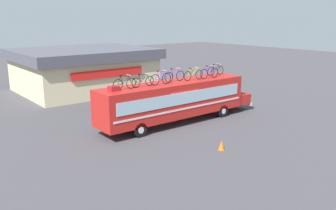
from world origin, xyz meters
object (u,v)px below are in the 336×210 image
bus (176,99)px  rooftop_bicycle_5 (193,75)px  rooftop_bicycle_4 (175,76)px  luggage_bag_1 (114,88)px  rooftop_bicycle_1 (124,83)px  rooftop_bicycle_2 (143,81)px  rooftop_bicycle_3 (161,79)px  traffic_cone (221,145)px  rooftop_bicycle_6 (209,73)px  rooftop_bicycle_7 (216,70)px

bus → rooftop_bicycle_5: 2.12m
rooftop_bicycle_4 → rooftop_bicycle_5: bearing=-14.7°
luggage_bag_1 → bus: bearing=-0.0°
rooftop_bicycle_1 → rooftop_bicycle_4: rooftop_bicycle_4 is taller
rooftop_bicycle_4 → rooftop_bicycle_5: 1.46m
rooftop_bicycle_2 → luggage_bag_1: bearing=179.0°
rooftop_bicycle_2 → rooftop_bicycle_1: bearing=-177.4°
rooftop_bicycle_3 → rooftop_bicycle_5: 2.87m
bus → traffic_cone: (-1.43, -5.70, -1.43)m
rooftop_bicycle_1 → rooftop_bicycle_2: (1.40, 0.06, -0.02)m
rooftop_bicycle_4 → traffic_cone: size_ratio=3.30×
rooftop_bicycle_6 → traffic_cone: rooftop_bicycle_6 is taller
bus → luggage_bag_1: 5.08m
rooftop_bicycle_1 → rooftop_bicycle_7: 8.38m
rooftop_bicycle_3 → bus: bearing=7.4°
rooftop_bicycle_3 → traffic_cone: 6.29m
rooftop_bicycle_3 → rooftop_bicycle_5: size_ratio=0.95×
rooftop_bicycle_6 → rooftop_bicycle_7: 1.56m
rooftop_bicycle_1 → traffic_cone: size_ratio=3.16×
rooftop_bicycle_2 → rooftop_bicycle_5: (4.19, -0.17, 0.01)m
bus → rooftop_bicycle_1: size_ratio=7.79×
rooftop_bicycle_7 → rooftop_bicycle_5: bearing=-169.0°
rooftop_bicycle_3 → rooftop_bicycle_7: 5.68m
rooftop_bicycle_6 → rooftop_bicycle_7: bearing=27.2°
rooftop_bicycle_4 → rooftop_bicycle_7: (4.19, 0.17, -0.02)m
bus → rooftop_bicycle_4: rooftop_bicycle_4 is taller
luggage_bag_1 → rooftop_bicycle_3: (3.42, -0.19, 0.26)m
bus → rooftop_bicycle_7: size_ratio=7.56×
rooftop_bicycle_1 → rooftop_bicycle_3: size_ratio=0.98×
rooftop_bicycle_4 → rooftop_bicycle_7: 4.20m
rooftop_bicycle_6 → luggage_bag_1: bearing=177.2°
rooftop_bicycle_5 → rooftop_bicycle_6: 1.40m
rooftop_bicycle_3 → traffic_cone: rooftop_bicycle_3 is taller
rooftop_bicycle_2 → traffic_cone: (1.36, -5.66, -3.01)m
bus → rooftop_bicycle_4: (-0.02, 0.16, 1.61)m
rooftop_bicycle_1 → rooftop_bicycle_6: bearing=-2.3°
rooftop_bicycle_4 → bus: bearing=-84.0°
luggage_bag_1 → rooftop_bicycle_7: (9.07, 0.33, 0.22)m
bus → rooftop_bicycle_5: (1.39, -0.21, 1.59)m
rooftop_bicycle_6 → rooftop_bicycle_7: rooftop_bicycle_6 is taller
rooftop_bicycle_3 → rooftop_bicycle_4: size_ratio=0.98×
rooftop_bicycle_3 → rooftop_bicycle_4: 1.50m
luggage_bag_1 → traffic_cone: 7.23m
rooftop_bicycle_6 → rooftop_bicycle_3: bearing=177.5°
rooftop_bicycle_7 → rooftop_bicycle_4: bearing=-177.6°
rooftop_bicycle_2 → rooftop_bicycle_7: rooftop_bicycle_7 is taller
rooftop_bicycle_4 → rooftop_bicycle_7: bearing=2.4°
rooftop_bicycle_2 → rooftop_bicycle_3: rooftop_bicycle_3 is taller
luggage_bag_1 → rooftop_bicycle_3: rooftop_bicycle_3 is taller
rooftop_bicycle_2 → rooftop_bicycle_4: (2.78, 0.19, 0.03)m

